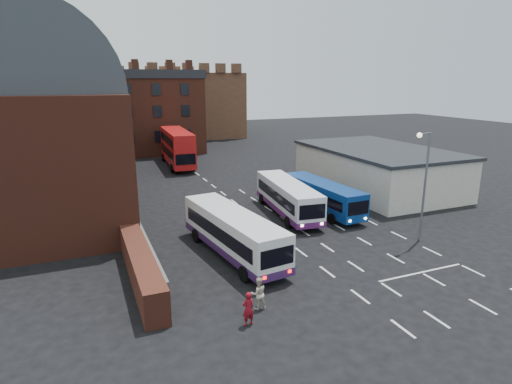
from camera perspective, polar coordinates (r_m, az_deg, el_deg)
name	(u,v)px	position (r m, az deg, el deg)	size (l,w,h in m)	color
ground	(320,266)	(26.42, 8.54, -9.79)	(180.00, 180.00, 0.00)	black
railway_station	(40,119)	(41.61, -26.80, 8.73)	(12.00, 28.00, 16.00)	#602B1E
forecourt_wall	(141,268)	(24.67, -15.05, -9.71)	(1.20, 10.00, 1.80)	#602B1E
cream_building	(377,168)	(45.05, 15.85, 3.04)	(10.40, 16.40, 4.25)	beige
brick_terrace	(124,117)	(66.95, -17.13, 9.56)	(22.00, 10.00, 11.00)	brown
castle_keep	(175,104)	(88.54, -10.70, 11.41)	(22.00, 22.00, 12.00)	brown
bus_white_outbound	(233,230)	(27.16, -3.10, -5.14)	(3.65, 10.56, 2.82)	white
bus_white_inbound	(288,196)	(35.34, 4.24, -0.49)	(3.38, 10.20, 2.73)	white
bus_blue	(322,195)	(36.36, 8.81, -0.35)	(2.77, 9.52, 2.57)	navy
bus_red_double	(177,147)	(55.88, -10.46, 5.88)	(3.41, 11.67, 4.62)	red
street_lamp	(424,177)	(30.64, 21.46, 1.90)	(1.51, 0.63, 7.65)	slate
pedestrian_red	(248,309)	(20.15, -1.05, -15.29)	(0.60, 0.40, 1.65)	maroon
pedestrian_beige	(258,293)	(21.40, 0.32, -13.35)	(0.80, 0.63, 1.65)	beige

